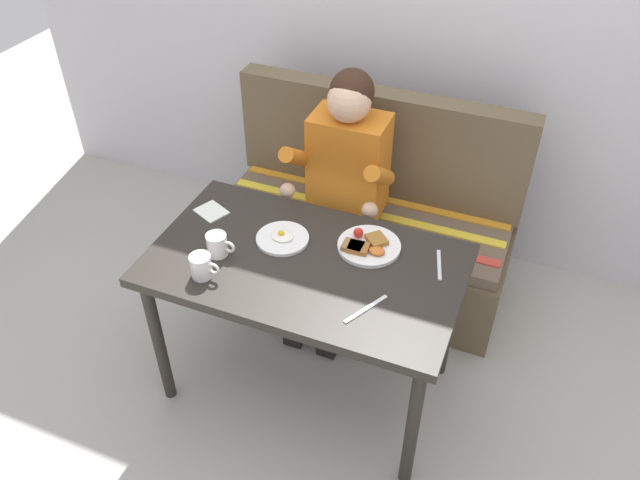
{
  "coord_description": "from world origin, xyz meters",
  "views": [
    {
      "loc": [
        0.73,
        -1.65,
        2.32
      ],
      "look_at": [
        0.0,
        0.15,
        0.72
      ],
      "focal_mm": 35.43,
      "sensor_mm": 36.0,
      "label": 1
    }
  ],
  "objects_px": {
    "plate_breakfast": "(367,245)",
    "napkin": "(211,211)",
    "table": "(306,277)",
    "couch": "(365,228)",
    "coffee_mug_second": "(202,266)",
    "coffee_mug": "(218,244)",
    "fork": "(439,265)",
    "plate_eggs": "(282,238)",
    "knife": "(366,309)",
    "person": "(343,175)"
  },
  "relations": [
    {
      "from": "fork",
      "to": "plate_eggs",
      "type": "bearing_deg",
      "value": 172.56
    },
    {
      "from": "table",
      "to": "plate_eggs",
      "type": "xyz_separation_m",
      "value": [
        -0.13,
        0.08,
        0.09
      ]
    },
    {
      "from": "couch",
      "to": "coffee_mug",
      "type": "relative_size",
      "value": 12.2
    },
    {
      "from": "coffee_mug_second",
      "to": "plate_eggs",
      "type": "bearing_deg",
      "value": 58.22
    },
    {
      "from": "coffee_mug",
      "to": "knife",
      "type": "bearing_deg",
      "value": -6.33
    },
    {
      "from": "knife",
      "to": "napkin",
      "type": "bearing_deg",
      "value": -172.67
    },
    {
      "from": "coffee_mug",
      "to": "napkin",
      "type": "height_order",
      "value": "coffee_mug"
    },
    {
      "from": "couch",
      "to": "fork",
      "type": "height_order",
      "value": "couch"
    },
    {
      "from": "coffee_mug",
      "to": "plate_eggs",
      "type": "bearing_deg",
      "value": 41.38
    },
    {
      "from": "table",
      "to": "coffee_mug_second",
      "type": "distance_m",
      "value": 0.41
    },
    {
      "from": "knife",
      "to": "table",
      "type": "bearing_deg",
      "value": -179.71
    },
    {
      "from": "plate_breakfast",
      "to": "coffee_mug",
      "type": "bearing_deg",
      "value": -154.52
    },
    {
      "from": "person",
      "to": "coffee_mug",
      "type": "bearing_deg",
      "value": -111.13
    },
    {
      "from": "person",
      "to": "knife",
      "type": "height_order",
      "value": "person"
    },
    {
      "from": "table",
      "to": "plate_eggs",
      "type": "relative_size",
      "value": 5.7
    },
    {
      "from": "fork",
      "to": "table",
      "type": "bearing_deg",
      "value": -175.91
    },
    {
      "from": "napkin",
      "to": "knife",
      "type": "height_order",
      "value": "napkin"
    },
    {
      "from": "plate_breakfast",
      "to": "person",
      "type": "bearing_deg",
      "value": 121.32
    },
    {
      "from": "couch",
      "to": "coffee_mug_second",
      "type": "xyz_separation_m",
      "value": [
        -0.32,
        -0.98,
        0.45
      ]
    },
    {
      "from": "coffee_mug_second",
      "to": "napkin",
      "type": "height_order",
      "value": "coffee_mug_second"
    },
    {
      "from": "table",
      "to": "person",
      "type": "height_order",
      "value": "person"
    },
    {
      "from": "person",
      "to": "plate_eggs",
      "type": "relative_size",
      "value": 5.76
    },
    {
      "from": "couch",
      "to": "knife",
      "type": "relative_size",
      "value": 7.2
    },
    {
      "from": "table",
      "to": "fork",
      "type": "xyz_separation_m",
      "value": [
        0.48,
        0.17,
        0.08
      ]
    },
    {
      "from": "couch",
      "to": "plate_breakfast",
      "type": "height_order",
      "value": "couch"
    },
    {
      "from": "table",
      "to": "napkin",
      "type": "xyz_separation_m",
      "value": [
        -0.49,
        0.14,
        0.09
      ]
    },
    {
      "from": "table",
      "to": "napkin",
      "type": "bearing_deg",
      "value": 164.12
    },
    {
      "from": "plate_breakfast",
      "to": "napkin",
      "type": "bearing_deg",
      "value": -177.99
    },
    {
      "from": "coffee_mug_second",
      "to": "table",
      "type": "bearing_deg",
      "value": 34.12
    },
    {
      "from": "person",
      "to": "coffee_mug",
      "type": "height_order",
      "value": "person"
    },
    {
      "from": "person",
      "to": "coffee_mug",
      "type": "relative_size",
      "value": 10.27
    },
    {
      "from": "coffee_mug",
      "to": "person",
      "type": "bearing_deg",
      "value": 68.87
    },
    {
      "from": "napkin",
      "to": "fork",
      "type": "relative_size",
      "value": 0.73
    },
    {
      "from": "couch",
      "to": "napkin",
      "type": "relative_size",
      "value": 11.59
    },
    {
      "from": "table",
      "to": "couch",
      "type": "height_order",
      "value": "couch"
    },
    {
      "from": "plate_breakfast",
      "to": "napkin",
      "type": "distance_m",
      "value": 0.68
    },
    {
      "from": "coffee_mug_second",
      "to": "knife",
      "type": "height_order",
      "value": "coffee_mug_second"
    },
    {
      "from": "plate_eggs",
      "to": "coffee_mug",
      "type": "relative_size",
      "value": 1.79
    },
    {
      "from": "table",
      "to": "knife",
      "type": "relative_size",
      "value": 6.0
    },
    {
      "from": "plate_breakfast",
      "to": "knife",
      "type": "relative_size",
      "value": 1.24
    },
    {
      "from": "table",
      "to": "coffee_mug",
      "type": "height_order",
      "value": "coffee_mug"
    },
    {
      "from": "napkin",
      "to": "person",
      "type": "bearing_deg",
      "value": 46.94
    },
    {
      "from": "person",
      "to": "coffee_mug_second",
      "type": "xyz_separation_m",
      "value": [
        -0.25,
        -0.81,
        0.04
      ]
    },
    {
      "from": "coffee_mug_second",
      "to": "napkin",
      "type": "relative_size",
      "value": 0.95
    },
    {
      "from": "couch",
      "to": "plate_breakfast",
      "type": "xyz_separation_m",
      "value": [
        0.19,
        -0.6,
        0.41
      ]
    },
    {
      "from": "plate_breakfast",
      "to": "coffee_mug",
      "type": "distance_m",
      "value": 0.58
    },
    {
      "from": "plate_eggs",
      "to": "knife",
      "type": "relative_size",
      "value": 1.05
    },
    {
      "from": "coffee_mug",
      "to": "napkin",
      "type": "bearing_deg",
      "value": 125.54
    },
    {
      "from": "plate_eggs",
      "to": "fork",
      "type": "relative_size",
      "value": 1.24
    },
    {
      "from": "coffee_mug_second",
      "to": "knife",
      "type": "xyz_separation_m",
      "value": [
        0.62,
        0.06,
        -0.05
      ]
    }
  ]
}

